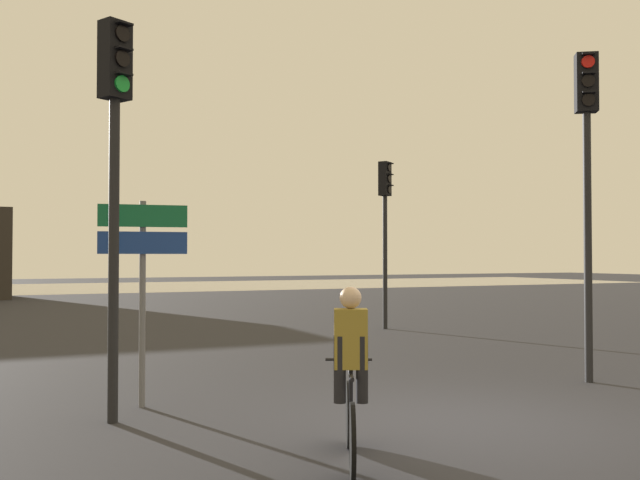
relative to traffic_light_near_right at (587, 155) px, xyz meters
name	(u,v)px	position (x,y,z in m)	size (l,w,h in m)	color
ground_plane	(465,423)	(-3.31, -1.40, -3.44)	(120.00, 120.00, 0.00)	#28282D
water_strip	(78,288)	(-3.31, 38.11, -3.44)	(80.00, 16.00, 0.01)	gray
traffic_light_near_right	(587,155)	(0.00, 0.00, 0.00)	(0.40, 0.42, 5.00)	black
traffic_light_far_right	(385,213)	(1.23, 8.24, -0.37)	(0.40, 0.42, 4.41)	black
traffic_light_near_left	(115,144)	(-6.94, 0.31, -0.25)	(0.40, 0.42, 4.61)	black
direction_sign_post	(143,265)	(-6.48, 1.00, -1.65)	(1.09, 0.19, 2.60)	slate
cyclist	(351,375)	(-5.24, -2.29, -2.62)	(0.80, 1.56, 1.62)	black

